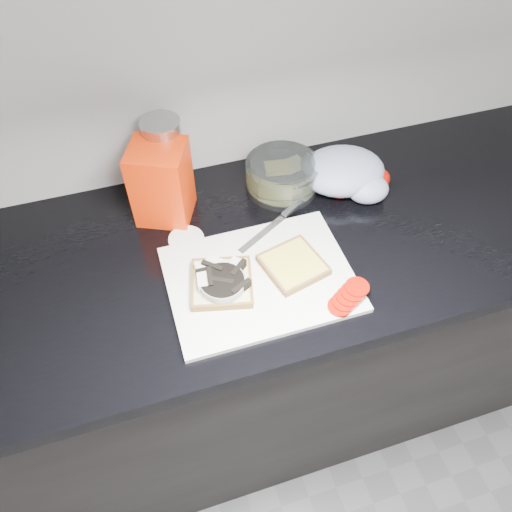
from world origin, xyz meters
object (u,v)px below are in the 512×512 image
(glass_bowl, at_px, (282,175))
(bread_bag, at_px, (162,183))
(steel_canister, at_px, (166,160))
(cutting_board, at_px, (260,279))

(glass_bowl, distance_m, bread_bag, 0.31)
(glass_bowl, relative_size, steel_canister, 0.84)
(glass_bowl, xyz_separation_m, steel_canister, (-0.28, 0.06, 0.07))
(cutting_board, distance_m, glass_bowl, 0.31)
(glass_bowl, bearing_deg, cutting_board, -118.10)
(cutting_board, xyz_separation_m, glass_bowl, (0.15, 0.27, 0.03))
(bread_bag, bearing_deg, steel_canister, 93.16)
(bread_bag, height_order, steel_canister, steel_canister)
(glass_bowl, distance_m, steel_canister, 0.29)
(glass_bowl, xyz_separation_m, bread_bag, (-0.30, -0.00, 0.06))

